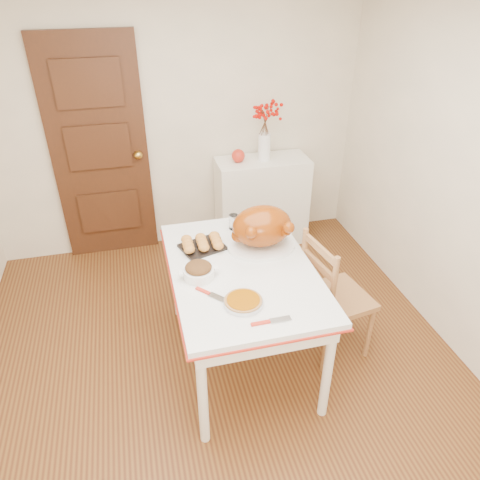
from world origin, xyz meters
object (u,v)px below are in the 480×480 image
object	(u,v)px
sideboard	(262,201)
chair_oak	(337,295)
kitchen_table	(242,315)
turkey_platter	(262,228)
pumpkin_pie	(243,301)

from	to	relation	value
sideboard	chair_oak	bearing A→B (deg)	-87.38
kitchen_table	turkey_platter	xyz separation A→B (m)	(0.19, 0.21, 0.56)
sideboard	turkey_platter	bearing A→B (deg)	-106.98
kitchen_table	chair_oak	xyz separation A→B (m)	(0.69, -0.06, 0.08)
kitchen_table	turkey_platter	size ratio (longest dim) A/B	2.84
kitchen_table	chair_oak	world-z (taller)	chair_oak
kitchen_table	pumpkin_pie	distance (m)	0.57
chair_oak	pumpkin_pie	bearing A→B (deg)	102.24
sideboard	chair_oak	distance (m)	1.63
sideboard	pumpkin_pie	world-z (taller)	sideboard
kitchen_table	pumpkin_pie	bearing A→B (deg)	-103.15
chair_oak	sideboard	bearing A→B (deg)	-6.77
turkey_platter	pumpkin_pie	size ratio (longest dim) A/B	2.08
chair_oak	pumpkin_pie	size ratio (longest dim) A/B	4.28
pumpkin_pie	turkey_platter	bearing A→B (deg)	63.92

